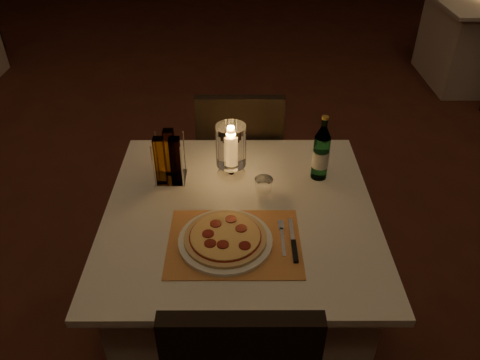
{
  "coord_description": "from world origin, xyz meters",
  "views": [
    {
      "loc": [
        0.05,
        -2.19,
        1.84
      ],
      "look_at": [
        0.06,
        -0.83,
        0.86
      ],
      "focal_mm": 35.0,
      "sensor_mm": 36.0,
      "label": 1
    }
  ],
  "objects_px": {
    "plate": "(225,241)",
    "water_bottle": "(321,154)",
    "pizza": "(225,237)",
    "hurricane_candle": "(231,147)",
    "tumbler": "(264,187)",
    "main_table": "(240,277)",
    "chair_far": "(240,150)"
  },
  "relations": [
    {
      "from": "plate",
      "to": "water_bottle",
      "type": "xyz_separation_m",
      "value": [
        0.37,
        0.39,
        0.1
      ]
    },
    {
      "from": "plate",
      "to": "pizza",
      "type": "relative_size",
      "value": 1.14
    },
    {
      "from": "water_bottle",
      "to": "hurricane_candle",
      "type": "bearing_deg",
      "value": 178.56
    },
    {
      "from": "tumbler",
      "to": "main_table",
      "type": "bearing_deg",
      "value": -134.03
    },
    {
      "from": "pizza",
      "to": "water_bottle",
      "type": "xyz_separation_m",
      "value": [
        0.37,
        0.39,
        0.08
      ]
    },
    {
      "from": "main_table",
      "to": "pizza",
      "type": "relative_size",
      "value": 3.57
    },
    {
      "from": "plate",
      "to": "pizza",
      "type": "xyz_separation_m",
      "value": [
        -0.0,
        0.0,
        0.02
      ]
    },
    {
      "from": "main_table",
      "to": "chair_far",
      "type": "bearing_deg",
      "value": 90.0
    },
    {
      "from": "pizza",
      "to": "tumbler",
      "type": "relative_size",
      "value": 3.98
    },
    {
      "from": "main_table",
      "to": "hurricane_candle",
      "type": "height_order",
      "value": "hurricane_candle"
    },
    {
      "from": "water_bottle",
      "to": "plate",
      "type": "bearing_deg",
      "value": -133.51
    },
    {
      "from": "plate",
      "to": "tumbler",
      "type": "distance_m",
      "value": 0.31
    },
    {
      "from": "chair_far",
      "to": "pizza",
      "type": "bearing_deg",
      "value": -93.2
    },
    {
      "from": "tumbler",
      "to": "hurricane_candle",
      "type": "relative_size",
      "value": 0.31
    },
    {
      "from": "main_table",
      "to": "hurricane_candle",
      "type": "distance_m",
      "value": 0.55
    },
    {
      "from": "chair_far",
      "to": "plate",
      "type": "relative_size",
      "value": 2.81
    },
    {
      "from": "plate",
      "to": "chair_far",
      "type": "bearing_deg",
      "value": 86.8
    },
    {
      "from": "main_table",
      "to": "pizza",
      "type": "bearing_deg",
      "value": -105.55
    },
    {
      "from": "pizza",
      "to": "main_table",
      "type": "bearing_deg",
      "value": 74.45
    },
    {
      "from": "pizza",
      "to": "hurricane_candle",
      "type": "relative_size",
      "value": 1.22
    },
    {
      "from": "chair_far",
      "to": "hurricane_candle",
      "type": "relative_size",
      "value": 3.92
    },
    {
      "from": "main_table",
      "to": "tumbler",
      "type": "bearing_deg",
      "value": 45.97
    },
    {
      "from": "tumbler",
      "to": "hurricane_candle",
      "type": "bearing_deg",
      "value": 135.25
    },
    {
      "from": "main_table",
      "to": "plate",
      "type": "relative_size",
      "value": 3.12
    },
    {
      "from": "tumbler",
      "to": "water_bottle",
      "type": "distance_m",
      "value": 0.27
    },
    {
      "from": "tumbler",
      "to": "water_bottle",
      "type": "xyz_separation_m",
      "value": [
        0.23,
        0.12,
        0.08
      ]
    },
    {
      "from": "chair_far",
      "to": "water_bottle",
      "type": "xyz_separation_m",
      "value": [
        0.32,
        -0.5,
        0.3
      ]
    },
    {
      "from": "hurricane_candle",
      "to": "tumbler",
      "type": "bearing_deg",
      "value": -44.75
    },
    {
      "from": "main_table",
      "to": "pizza",
      "type": "height_order",
      "value": "pizza"
    },
    {
      "from": "plate",
      "to": "water_bottle",
      "type": "distance_m",
      "value": 0.55
    },
    {
      "from": "pizza",
      "to": "tumbler",
      "type": "distance_m",
      "value": 0.31
    },
    {
      "from": "tumbler",
      "to": "pizza",
      "type": "bearing_deg",
      "value": -117.21
    }
  ]
}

